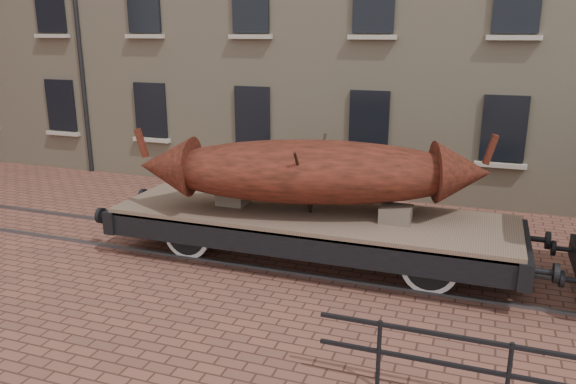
% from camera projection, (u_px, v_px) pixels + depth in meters
% --- Properties ---
extents(ground, '(90.00, 90.00, 0.00)m').
position_uv_depth(ground, '(271.00, 256.00, 11.94)').
color(ground, brown).
extents(rail_track, '(30.00, 1.52, 0.06)m').
position_uv_depth(rail_track, '(271.00, 255.00, 11.93)').
color(rail_track, '#59595E').
rests_on(rail_track, ground).
extents(flatcar_wagon, '(9.11, 2.47, 1.38)m').
position_uv_depth(flatcar_wagon, '(310.00, 222.00, 11.43)').
color(flatcar_wagon, brown).
rests_on(flatcar_wagon, ground).
extents(iron_boat, '(7.03, 3.39, 1.68)m').
position_uv_depth(iron_boat, '(311.00, 171.00, 11.13)').
color(iron_boat, maroon).
rests_on(iron_boat, flatcar_wagon).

